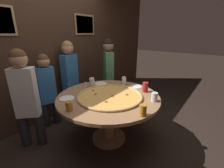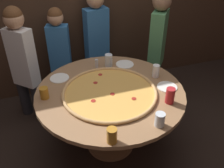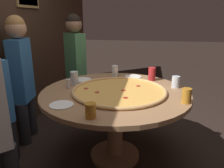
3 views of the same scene
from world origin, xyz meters
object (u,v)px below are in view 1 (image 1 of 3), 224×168
Objects in this scene: drink_cup_far_left at (154,97)px; drink_cup_centre_back at (92,82)px; giant_pizza at (110,96)px; drink_cup_beside_pizza at (145,87)px; drink_cup_by_shaker at (143,110)px; diner_far_right at (47,87)px; drink_cup_near_right at (124,81)px; white_plate_beside_cup at (135,87)px; diner_side_left at (70,75)px; dining_table at (108,105)px; diner_centre_back at (26,95)px; diner_side_right at (109,70)px; white_plate_left_side at (67,98)px; condiment_shaker at (85,85)px; white_plate_right_side at (101,83)px; drink_cup_front_edge at (69,106)px.

drink_cup_centre_back is (-0.08, 1.06, 0.01)m from drink_cup_far_left.
giant_pizza is 6.16× the size of drink_cup_beside_pizza.
diner_far_right is (-0.13, 1.71, -0.08)m from drink_cup_by_shaker.
drink_cup_near_right is at bearing 148.33° from diner_far_right.
drink_cup_beside_pizza is at bearing 46.55° from drink_cup_far_left.
drink_cup_far_left is at bearing -125.65° from white_plate_beside_cup.
drink_cup_beside_pizza is 0.10× the size of diner_side_left.
drink_cup_centre_back is at bearing 77.11° from diner_side_left.
drink_cup_far_left reaches higher than dining_table.
giant_pizza is 1.15m from diner_far_right.
drink_cup_near_right is at bearing -164.69° from diner_centre_back.
diner_side_right reaches higher than drink_cup_by_shaker.
drink_cup_centre_back is 0.11× the size of diner_far_right.
diner_side_left reaches higher than white_plate_beside_cup.
white_plate_left_side is 0.95m from diner_side_left.
white_plate_right_side is at bearing -7.50° from condiment_shaker.
diner_side_right is at bearing 68.30° from drink_cup_beside_pizza.
diner_centre_back is (-0.91, 0.34, -0.01)m from drink_cup_centre_back.
drink_cup_by_shaker is at bearing -145.87° from white_plate_beside_cup.
white_plate_left_side is (-0.23, 1.02, -0.06)m from drink_cup_by_shaker.
drink_cup_far_left is 0.08× the size of diner_centre_back.
diner_centre_back is (-0.45, -0.26, 0.07)m from diner_far_right.
drink_cup_by_shaker is 0.09× the size of diner_side_right.
diner_centre_back is at bearing 144.90° from white_plate_beside_cup.
white_plate_right_side is 1.03× the size of white_plate_left_side.
diner_centre_back is at bearing -54.57° from diner_side_right.
drink_cup_near_right is at bearing 13.31° from giant_pizza.
dining_table is 0.52m from condiment_shaker.
drink_cup_near_right is at bearing 44.83° from drink_cup_by_shaker.
condiment_shaker is at bearing -158.89° from diner_centre_back.
drink_cup_beside_pizza is at bearing -38.00° from dining_table.
drink_cup_near_right is 0.69× the size of white_plate_left_side.
diner_side_right reaches higher than drink_cup_centre_back.
dining_table is 10.16× the size of drink_cup_centre_back.
white_plate_right_side is 0.91m from diner_far_right.
white_plate_beside_cup is 0.14× the size of diner_side_left.
diner_side_right reaches higher than diner_far_right.
white_plate_right_side is 0.33m from condiment_shaker.
drink_cup_near_right is 0.70m from diner_side_right.
diner_far_right is (0.11, 0.69, -0.02)m from white_plate_left_side.
white_plate_right_side is 0.16× the size of diner_far_right.
diner_far_right reaches higher than dining_table.
drink_cup_front_edge is (-1.15, -0.01, -0.01)m from drink_cup_near_right.
drink_cup_centre_back is at bearing -32.94° from diner_side_right.
drink_cup_near_right is at bearing 10.27° from diner_side_right.
diner_side_right reaches higher than white_plate_right_side.
diner_far_right is (-0.32, 0.59, -0.06)m from condiment_shaker.
drink_cup_beside_pizza reaches higher than dining_table.
drink_cup_front_edge is at bearing -179.55° from drink_cup_near_right.
condiment_shaker is at bearing 33.23° from drink_cup_front_edge.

